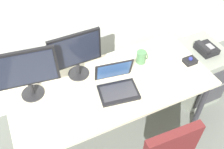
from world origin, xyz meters
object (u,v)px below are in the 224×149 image
(desk_phone, at_px, (206,49))
(laptop, at_px, (117,84))
(coffee_mug, at_px, (141,57))
(paper_notepad, at_px, (167,50))
(keyboard, at_px, (172,84))
(trackball_mouse, at_px, (190,61))
(file_cabinet, at_px, (197,72))
(monitor_main, at_px, (25,72))
(monitor_side, at_px, (76,53))

(desk_phone, distance_m, laptop, 1.06)
(coffee_mug, bearing_deg, paper_notepad, 6.89)
(laptop, relative_size, coffee_mug, 3.03)
(keyboard, relative_size, coffee_mug, 3.62)
(desk_phone, distance_m, trackball_mouse, 0.35)
(file_cabinet, bearing_deg, coffee_mug, 176.17)
(file_cabinet, xyz_separation_m, trackball_mouse, (-0.33, -0.15, 0.43))
(file_cabinet, bearing_deg, monitor_main, 177.15)
(monitor_side, relative_size, laptop, 1.20)
(monitor_side, height_order, trackball_mouse, monitor_side)
(monitor_main, distance_m, monitor_side, 0.41)
(coffee_mug, bearing_deg, desk_phone, -5.19)
(laptop, distance_m, coffee_mug, 0.39)
(trackball_mouse, bearing_deg, keyboard, -152.84)
(monitor_main, relative_size, monitor_side, 1.12)
(trackball_mouse, bearing_deg, file_cabinet, 24.66)
(file_cabinet, relative_size, monitor_main, 1.33)
(keyboard, height_order, paper_notepad, keyboard)
(desk_phone, xyz_separation_m, coffee_mug, (-0.71, 0.06, 0.11))
(file_cabinet, height_order, keyboard, keyboard)
(desk_phone, height_order, coffee_mug, coffee_mug)
(laptop, height_order, trackball_mouse, laptop)
(monitor_side, bearing_deg, file_cabinet, -6.23)
(desk_phone, height_order, monitor_main, monitor_main)
(desk_phone, height_order, trackball_mouse, trackball_mouse)
(trackball_mouse, relative_size, paper_notepad, 0.53)
(keyboard, height_order, laptop, laptop)
(monitor_main, height_order, coffee_mug, monitor_main)
(file_cabinet, distance_m, laptop, 1.16)
(file_cabinet, relative_size, paper_notepad, 3.06)
(coffee_mug, xyz_separation_m, paper_notepad, (0.31, 0.04, -0.05))
(trackball_mouse, distance_m, paper_notepad, 0.25)
(monitor_side, bearing_deg, desk_phone, -7.00)
(monitor_main, distance_m, keyboard, 1.15)
(monitor_main, relative_size, keyboard, 1.13)
(file_cabinet, xyz_separation_m, paper_notepad, (-0.41, 0.09, 0.41))
(monitor_side, distance_m, trackball_mouse, 1.02)
(file_cabinet, bearing_deg, laptop, -172.07)
(coffee_mug, bearing_deg, trackball_mouse, -26.72)
(coffee_mug, bearing_deg, keyboard, -76.32)
(trackball_mouse, height_order, coffee_mug, coffee_mug)
(monitor_side, bearing_deg, paper_notepad, -3.61)
(desk_phone, height_order, keyboard, keyboard)
(desk_phone, bearing_deg, coffee_mug, 174.81)
(monitor_main, relative_size, coffee_mug, 4.10)
(monitor_main, xyz_separation_m, keyboard, (1.06, -0.39, -0.24))
(laptop, bearing_deg, monitor_side, 127.85)
(laptop, bearing_deg, paper_notepad, 19.79)
(monitor_main, bearing_deg, paper_notepad, 0.04)
(file_cabinet, distance_m, paper_notepad, 0.59)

